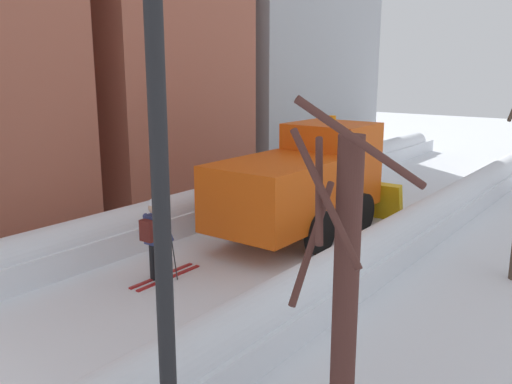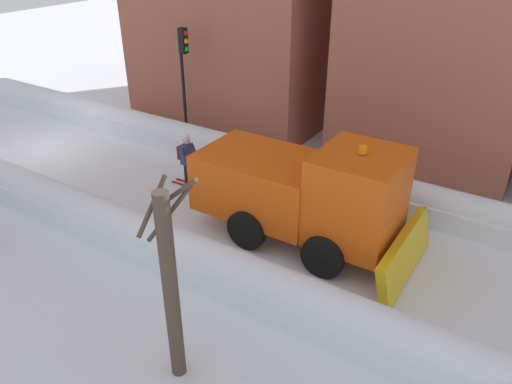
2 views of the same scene
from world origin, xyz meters
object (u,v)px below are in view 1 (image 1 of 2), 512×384
Objects in this scene: plow_truck at (305,181)px; skier at (155,236)px; street_lamp at (160,181)px; bare_tree_near at (343,295)px.

skier is (-0.76, -4.65, -0.48)m from plow_truck.
street_lamp is (4.03, -8.88, 2.00)m from plow_truck.
bare_tree_near is at bearing -23.36° from skier.
bare_tree_near is (5.66, -2.44, 1.03)m from skier.
plow_truck is 1.08× the size of street_lamp.
street_lamp is at bearing -116.11° from bare_tree_near.
skier is 6.85m from street_lamp.
plow_truck is 1.42× the size of bare_tree_near.
bare_tree_near reaches higher than plow_truck.
bare_tree_near is at bearing -55.36° from plow_truck.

